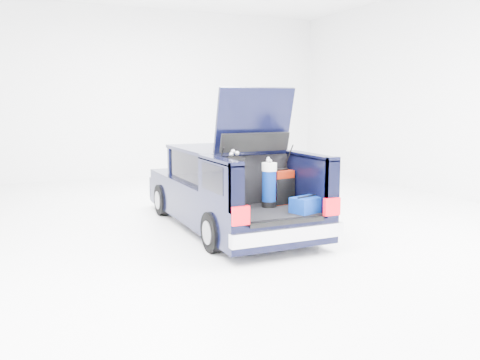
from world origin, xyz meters
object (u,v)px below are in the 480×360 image
car (226,190)px  black_golf_bag (234,184)px  blue_duffel (307,205)px  red_suitcase (282,187)px  blue_golf_bag (269,184)px

car → black_golf_bag: 1.63m
car → black_golf_bag: car is taller
car → blue_duffel: bearing=-75.7°
red_suitcase → blue_duffel: red_suitcase is taller
black_golf_bag → blue_duffel: bearing=-32.8°
red_suitcase → blue_golf_bag: bearing=-166.9°
car → black_golf_bag: bearing=-108.3°
blue_golf_bag → blue_duffel: (0.34, -0.59, -0.24)m
black_golf_bag → blue_golf_bag: (0.66, 0.13, -0.06)m
car → black_golf_bag: (-0.50, -1.51, 0.35)m
car → black_golf_bag: size_ratio=4.92×
red_suitcase → blue_golf_bag: blue_golf_bag is taller
red_suitcase → blue_duffel: size_ratio=1.05×
car → blue_duffel: (0.50, -1.96, 0.04)m
blue_golf_bag → red_suitcase: bearing=22.6°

